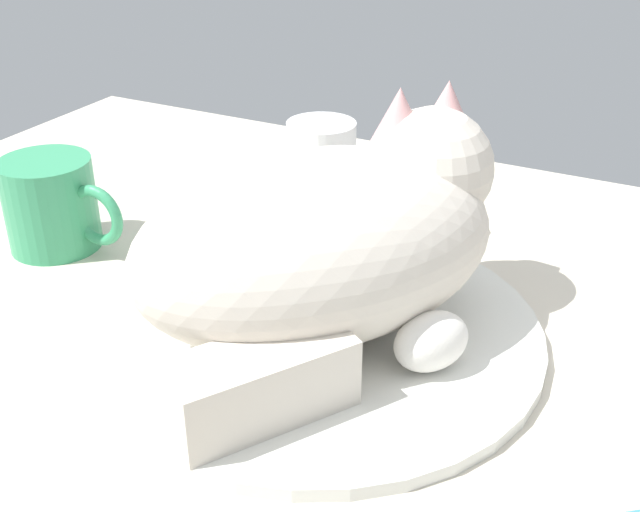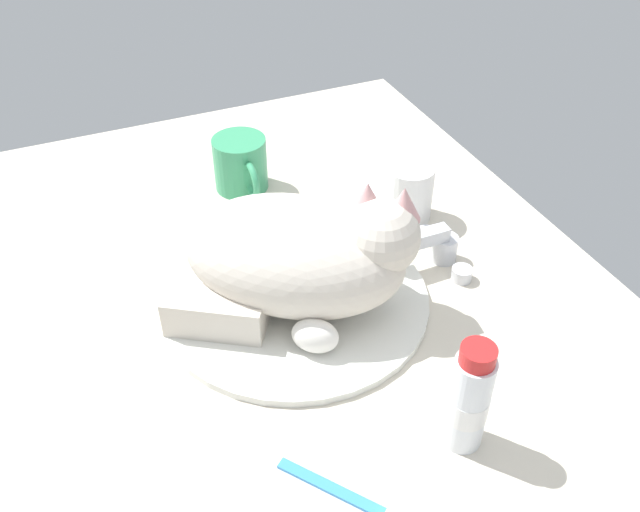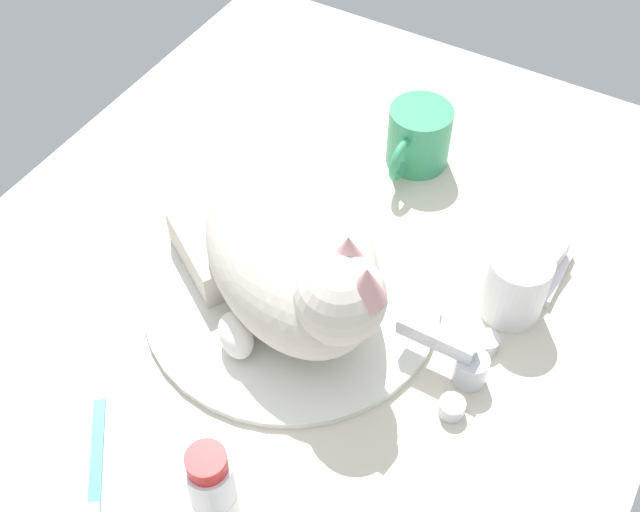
% 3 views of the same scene
% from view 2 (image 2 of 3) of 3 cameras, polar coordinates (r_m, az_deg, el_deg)
% --- Properties ---
extents(ground_plane, '(1.10, 0.83, 0.03)m').
position_cam_2_polar(ground_plane, '(0.90, -2.04, -4.49)').
color(ground_plane, beige).
extents(sink_basin, '(0.34, 0.34, 0.01)m').
position_cam_2_polar(sink_basin, '(0.89, -2.06, -3.56)').
color(sink_basin, silver).
rests_on(sink_basin, ground_plane).
extents(faucet, '(0.12, 0.10, 0.06)m').
position_cam_2_polar(faucet, '(0.95, 9.58, 0.73)').
color(faucet, silver).
rests_on(faucet, ground_plane).
extents(cat, '(0.31, 0.33, 0.17)m').
position_cam_2_polar(cat, '(0.84, -1.40, 0.09)').
color(cat, beige).
rests_on(cat, sink_basin).
extents(coffee_mug, '(0.12, 0.08, 0.08)m').
position_cam_2_polar(coffee_mug, '(1.09, -6.53, 7.51)').
color(coffee_mug, '#389966').
rests_on(coffee_mug, ground_plane).
extents(rinse_cup, '(0.07, 0.07, 0.09)m').
position_cam_2_polar(rinse_cup, '(1.02, 7.31, 5.24)').
color(rinse_cup, white).
rests_on(rinse_cup, ground_plane).
extents(soap_dish, '(0.09, 0.06, 0.01)m').
position_cam_2_polar(soap_dish, '(1.09, 5.76, 5.54)').
color(soap_dish, white).
rests_on(soap_dish, ground_plane).
extents(soap_bar, '(0.08, 0.05, 0.02)m').
position_cam_2_polar(soap_bar, '(1.08, 5.82, 6.35)').
color(soap_bar, silver).
rests_on(soap_bar, soap_dish).
extents(toothpaste_bottle, '(0.04, 0.04, 0.14)m').
position_cam_2_polar(toothpaste_bottle, '(0.72, 12.17, -11.48)').
color(toothpaste_bottle, white).
rests_on(toothpaste_bottle, ground_plane).
extents(toothbrush, '(0.12, 0.10, 0.02)m').
position_cam_2_polar(toothbrush, '(0.71, 2.49, -19.12)').
color(toothbrush, '#388CD8').
rests_on(toothbrush, ground_plane).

